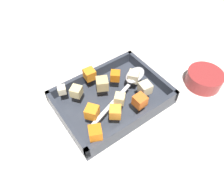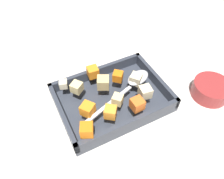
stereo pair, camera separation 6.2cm
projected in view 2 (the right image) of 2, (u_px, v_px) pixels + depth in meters
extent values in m
plane|color=beige|center=(114.00, 100.00, 0.67)|extent=(4.00, 4.00, 0.00)
cube|color=#333842|center=(112.00, 101.00, 0.66)|extent=(0.32, 0.23, 0.01)
cube|color=#333842|center=(130.00, 124.00, 0.58)|extent=(0.32, 0.01, 0.04)
cube|color=#333842|center=(97.00, 72.00, 0.70)|extent=(0.32, 0.01, 0.04)
cube|color=#333842|center=(62.00, 115.00, 0.60)|extent=(0.01, 0.23, 0.04)
cube|color=#333842|center=(155.00, 79.00, 0.69)|extent=(0.01, 0.23, 0.04)
cube|color=orange|center=(88.00, 109.00, 0.57)|extent=(0.04, 0.04, 0.03)
cube|color=orange|center=(93.00, 72.00, 0.66)|extent=(0.03, 0.03, 0.03)
cube|color=orange|center=(110.00, 112.00, 0.56)|extent=(0.04, 0.04, 0.03)
cube|color=orange|center=(137.00, 104.00, 0.58)|extent=(0.03, 0.03, 0.03)
cube|color=orange|center=(87.00, 130.00, 0.53)|extent=(0.04, 0.04, 0.03)
cube|color=orange|center=(118.00, 76.00, 0.65)|extent=(0.04, 0.04, 0.03)
cube|color=#E0CC89|center=(77.00, 87.00, 0.62)|extent=(0.04, 0.04, 0.03)
cube|color=beige|center=(145.00, 92.00, 0.61)|extent=(0.04, 0.04, 0.03)
cube|color=beige|center=(136.00, 79.00, 0.64)|extent=(0.04, 0.04, 0.03)
cube|color=tan|center=(103.00, 83.00, 0.63)|extent=(0.05, 0.05, 0.03)
cube|color=#E0CC89|center=(118.00, 99.00, 0.59)|extent=(0.04, 0.04, 0.03)
cube|color=beige|center=(63.00, 84.00, 0.63)|extent=(0.03, 0.03, 0.02)
ellipsoid|color=silver|center=(139.00, 79.00, 0.65)|extent=(0.09, 0.07, 0.02)
cube|color=silver|center=(109.00, 104.00, 0.60)|extent=(0.17, 0.07, 0.01)
cylinder|color=maroon|center=(211.00, 90.00, 0.67)|extent=(0.11, 0.11, 0.05)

